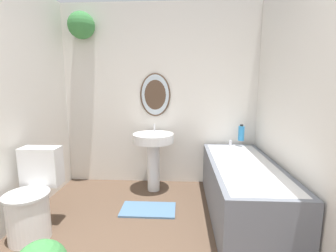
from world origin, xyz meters
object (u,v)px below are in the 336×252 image
bathtub (243,188)px  shampoo_bottle (241,133)px  pedestal_sink (153,148)px  toilet (33,200)px

bathtub → shampoo_bottle: (0.13, 0.71, 0.44)m
bathtub → shampoo_bottle: bearing=79.5°
pedestal_sink → bathtub: size_ratio=0.52×
pedestal_sink → shampoo_bottle: (1.13, 0.15, 0.18)m
toilet → bathtub: bearing=12.4°
toilet → pedestal_sink: size_ratio=0.91×
toilet → shampoo_bottle: 2.44m
toilet → pedestal_sink: (0.98, 1.00, 0.23)m
pedestal_sink → shampoo_bottle: size_ratio=4.00×
pedestal_sink → shampoo_bottle: bearing=7.4°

